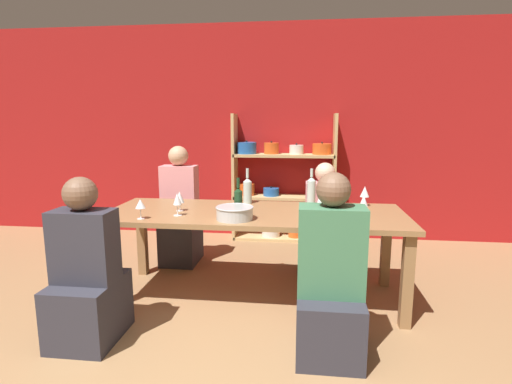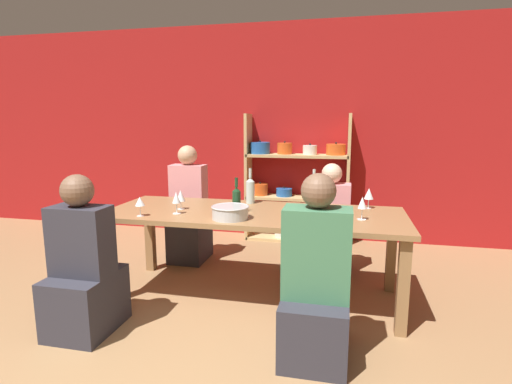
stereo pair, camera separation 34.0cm
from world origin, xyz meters
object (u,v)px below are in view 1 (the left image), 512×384
Objects in this scene: wine_bottle_amber at (247,190)px; wine_glass_empty_b at (320,201)px; person_near_b at (330,290)px; wine_bottle_dark at (311,191)px; mixing_bowl at (235,212)px; wine_glass_empty_a at (140,204)px; shelf_unit at (284,187)px; person_far_a at (323,231)px; wine_bottle_green at (238,200)px; dining_table at (255,221)px; wine_glass_white_a at (364,202)px; person_far_b at (180,220)px; person_near_a at (87,282)px; wine_glass_white_c at (365,192)px; wine_glass_red_a at (177,200)px; wine_glass_white_b at (180,198)px.

wine_bottle_amber is 1.93× the size of wine_glass_empty_b.
wine_bottle_dark is at bearing 95.82° from person_near_b.
wine_glass_empty_a is at bearing -174.00° from mixing_bowl.
person_far_a is (0.46, -0.99, -0.28)m from shelf_unit.
person_far_a reaches higher than wine_bottle_green.
wine_bottle_green reaches higher than dining_table.
wine_bottle_dark reaches higher than dining_table.
wine_bottle_dark is 2.12× the size of wine_glass_empty_a.
wine_bottle_dark is 1.20m from person_near_b.
wine_glass_white_a is (1.00, -0.01, 0.01)m from wine_bottle_green.
person_far_b is (-0.89, 0.76, -0.21)m from dining_table.
person_near_a is at bearing -178.95° from person_near_b.
wine_glass_white_c is at bearing 3.71° from wine_bottle_dark.
person_near_a is (-1.52, -1.13, -0.47)m from wine_bottle_dark.
person_near_b is at bearing -86.15° from wine_glass_empty_b.
wine_bottle_amber is at bearing -179.16° from wine_glass_white_c.
wine_glass_red_a is at bearing 29.25° from wine_glass_empty_a.
person_far_a is 0.92× the size of person_near_b.
wine_glass_white_a reaches higher than wine_glass_empty_a.
wine_glass_white_c is (1.05, 0.02, -0.00)m from wine_bottle_amber.
person_far_a is (0.14, 0.42, -0.48)m from wine_bottle_dark.
wine_glass_red_a is 1.38m from person_near_b.
wine_glass_empty_b is at bearing 25.61° from person_near_a.
wine_glass_white_b is at bearing 107.81° from person_far_b.
wine_glass_white_b is at bearing -144.08° from wine_bottle_amber.
dining_table is at bearing 37.67° from person_near_a.
person_far_a is (-0.33, 0.39, -0.47)m from wine_glass_white_c.
mixing_bowl is 0.48m from wine_glass_red_a.
wine_glass_empty_b reaches higher than wine_glass_empty_a.
person_far_a is at bearing 179.32° from person_far_b.
wine_glass_white_a is 0.16× the size of person_far_a.
wine_glass_empty_b is (1.38, 0.30, 0.00)m from wine_glass_empty_a.
person_near_b is at bearing -45.00° from wine_bottle_green.
wine_glass_white_a is (0.34, -0.03, 0.01)m from wine_glass_empty_b.
wine_glass_empty_a is at bearing -152.96° from wine_bottle_dark.
person_near_b reaches higher than wine_bottle_dark.
wine_glass_red_a is at bearing -163.74° from wine_bottle_green.
wine_glass_red_a is 1.64m from wine_glass_white_c.
wine_glass_empty_b is at bearing -5.51° from dining_table.
mixing_bowl is (-0.27, -2.01, 0.12)m from shelf_unit.
wine_glass_empty_a is 0.88× the size of wine_glass_white_a.
wine_glass_white_c is (1.07, 0.43, 0.01)m from wine_bottle_green.
shelf_unit is 1.95m from wine_glass_white_b.
wine_bottle_amber is at bearing 156.89° from wine_glass_white_a.
mixing_bowl is 1.66× the size of wine_glass_white_a.
person_far_a reaches higher than wine_glass_empty_a.
person_far_a reaches higher than wine_glass_white_b.
mixing_bowl is 0.56m from wine_glass_white_b.
shelf_unit is 8.65× the size of wine_glass_red_a.
wine_glass_white_b reaches higher than wine_glass_empty_a.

